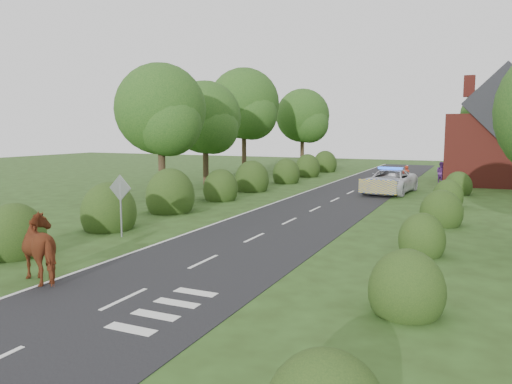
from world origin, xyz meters
The scene contains 16 objects.
ground centered at (0.00, 0.00, 0.00)m, with size 120.00×120.00×0.00m, color #283E16.
road centered at (0.00, 15.00, 0.01)m, with size 6.00×70.00×0.02m, color black.
road_markings centered at (-1.60, 12.93, 0.03)m, with size 4.96×70.00×0.01m.
hedgerow_left centered at (-6.51, 11.69, 0.75)m, with size 2.75×50.41×3.00m.
hedgerow_right centered at (6.60, 11.21, 0.55)m, with size 2.10×45.78×2.10m.
tree_left_a centered at (-9.75, 11.86, 5.34)m, with size 5.74×5.60×8.38m.
tree_left_b centered at (-11.25, 19.86, 5.04)m, with size 5.74×5.60×8.07m.
tree_left_c centered at (-12.70, 29.83, 6.53)m, with size 6.97×6.80×10.22m.
tree_left_d centered at (-10.23, 39.85, 5.64)m, with size 6.15×6.00×8.89m.
tree_right_c centered at (9.27, 37.85, 5.34)m, with size 6.15×6.00×8.58m.
road_sign centered at (-5.00, 2.00, 1.65)m, with size 1.06×0.08×2.53m.
house centered at (9.49, 30.00, 3.79)m, with size 8.00×7.40×9.17m.
cow centered at (-3.11, -3.57, 0.80)m, with size 1.19×2.25×1.60m, color maroon.
police_van centered at (2.50, 20.80, 0.82)m, with size 3.24×6.14×1.78m.
pedestrian_red centered at (2.91, 25.71, 0.80)m, with size 0.58×0.38×1.59m, color maroon.
pedestrian_purple centered at (5.21, 28.81, 0.88)m, with size 0.85×0.66×1.76m, color #592976.
Camera 1 is at (8.16, -13.82, 4.33)m, focal length 35.00 mm.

